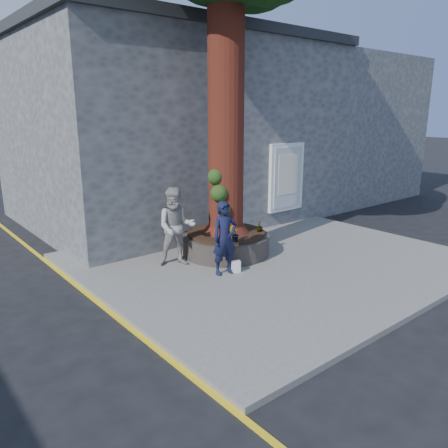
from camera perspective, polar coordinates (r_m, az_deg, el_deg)
ground at (r=9.82m, az=4.09°, el=-8.27°), size 120.00×120.00×0.00m
pavement at (r=11.45m, az=6.15°, el=-4.61°), size 9.00×8.00×0.12m
yellow_line at (r=9.04m, az=-15.02°, el=-10.83°), size 0.10×30.00×0.01m
stone_shop at (r=16.31m, az=-6.92°, el=12.19°), size 10.30×8.30×6.30m
neighbour_shop at (r=21.68m, az=11.63°, el=12.15°), size 6.00×8.00×6.00m
planter at (r=11.59m, az=0.24°, el=-2.45°), size 2.30×2.30×0.60m
man at (r=9.99m, az=0.10°, el=-1.86°), size 0.68×0.50×1.72m
woman at (r=10.61m, az=-6.26°, el=-0.39°), size 1.18×1.10×1.93m
shopping_bag at (r=10.30m, az=1.57°, el=-5.57°), size 0.23×0.18×0.28m
plant_a at (r=11.41m, az=-1.63°, el=-0.07°), size 0.24×0.26×0.40m
plant_b at (r=10.55m, az=1.35°, el=-1.30°), size 0.29×0.30×0.40m
plant_c at (r=11.51m, az=4.66°, el=-0.25°), size 0.23×0.23×0.30m
plant_d at (r=11.64m, az=-5.66°, el=-0.13°), size 0.31×0.32×0.29m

